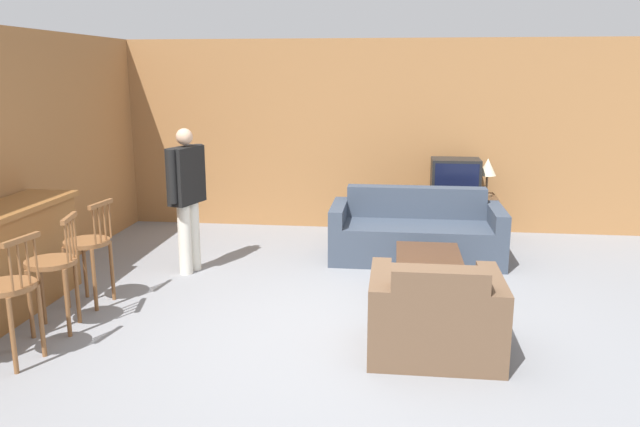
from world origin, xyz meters
TOP-DOWN VIEW (x-y plane):
  - ground_plane at (0.00, 0.00)m, footprint 24.00×24.00m
  - wall_back at (0.00, 3.72)m, footprint 9.40×0.08m
  - wall_left at (-3.29, 1.36)m, footprint 0.08×8.72m
  - bar_chair_near at (-2.32, -0.83)m, footprint 0.49×0.49m
  - bar_chair_mid at (-2.32, -0.21)m, footprint 0.50×0.50m
  - bar_chair_far at (-2.32, 0.41)m, footprint 0.47×0.47m
  - couch_far at (0.77, 2.29)m, footprint 1.98×0.91m
  - armchair_near at (0.85, -0.28)m, footprint 1.02×0.86m
  - coffee_table at (0.86, 1.03)m, footprint 0.63×0.90m
  - tv_unit at (1.30, 3.31)m, footprint 1.08×0.54m
  - tv at (1.30, 3.31)m, footprint 0.62×0.44m
  - table_lamp at (1.71, 3.31)m, footprint 0.22×0.22m
  - person_by_window at (-1.71, 1.48)m, footprint 0.31×0.58m

SIDE VIEW (x-z plane):
  - ground_plane at x=0.00m, z-range 0.00..0.00m
  - tv_unit at x=1.30m, z-range 0.00..0.57m
  - couch_far at x=0.77m, z-range -0.11..0.70m
  - armchair_near at x=0.85m, z-range -0.10..0.69m
  - coffee_table at x=0.86m, z-range 0.15..0.57m
  - bar_chair_near at x=-2.32m, z-range 0.05..1.05m
  - bar_chair_mid at x=-2.32m, z-range 0.05..1.05m
  - bar_chair_far at x=-2.32m, z-range 0.05..1.05m
  - tv at x=1.30m, z-range 0.57..1.06m
  - person_by_window at x=-1.71m, z-range 0.10..1.68m
  - table_lamp at x=1.71m, z-range 0.69..1.18m
  - wall_left at x=-3.29m, z-range 0.00..2.60m
  - wall_back at x=0.00m, z-range 0.00..2.60m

